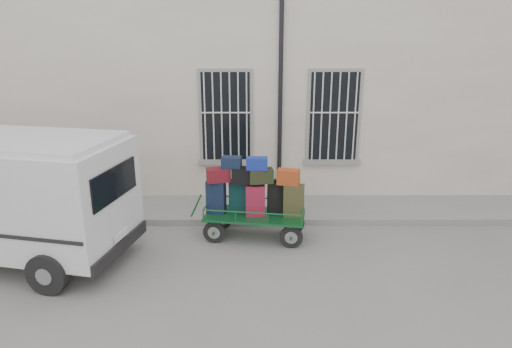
% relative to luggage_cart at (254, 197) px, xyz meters
% --- Properties ---
extents(ground, '(80.00, 80.00, 0.00)m').
position_rel_luggage_cart_xyz_m(ground, '(-0.30, -0.74, -0.94)').
color(ground, slate).
rests_on(ground, ground).
extents(building, '(24.00, 5.15, 6.00)m').
position_rel_luggage_cart_xyz_m(building, '(-0.30, 4.76, 2.06)').
color(building, '#BFB6A3').
rests_on(building, ground).
extents(sidewalk, '(24.00, 1.70, 0.15)m').
position_rel_luggage_cart_xyz_m(sidewalk, '(-0.30, 1.46, -0.86)').
color(sidewalk, gray).
rests_on(sidewalk, ground).
extents(luggage_cart, '(2.53, 1.26, 1.82)m').
position_rel_luggage_cart_xyz_m(luggage_cart, '(0.00, 0.00, 0.00)').
color(luggage_cart, black).
rests_on(luggage_cart, ground).
extents(van, '(5.18, 3.01, 2.46)m').
position_rel_luggage_cart_xyz_m(van, '(-4.82, -0.89, 0.47)').
color(van, white).
rests_on(van, ground).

